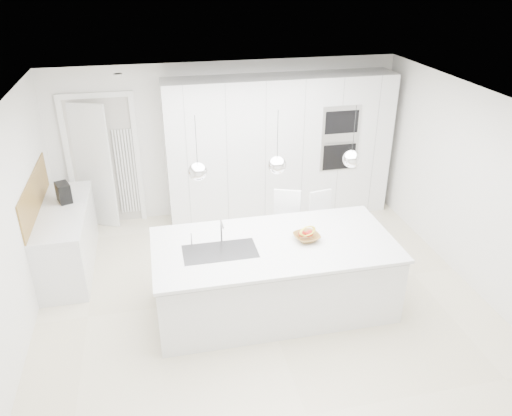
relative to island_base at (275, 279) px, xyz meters
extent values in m
plane|color=beige|center=(-0.10, 0.30, -0.43)|extent=(5.50, 5.50, 0.00)
plane|color=white|center=(-0.10, 2.80, 0.82)|extent=(5.50, 0.00, 5.50)
plane|color=white|center=(-2.85, 0.30, 0.82)|extent=(0.00, 5.00, 5.00)
plane|color=white|center=(-0.10, 0.30, 2.07)|extent=(5.50, 5.50, 0.00)
cube|color=silver|center=(0.70, 2.50, 0.72)|extent=(3.60, 0.60, 2.30)
cube|color=white|center=(-2.30, 2.72, 0.57)|extent=(0.76, 0.38, 2.00)
cube|color=silver|center=(-2.55, 1.50, 0.00)|extent=(0.60, 1.80, 0.86)
cube|color=white|center=(-2.55, 1.50, 0.45)|extent=(0.62, 1.82, 0.04)
cube|color=olive|center=(-2.84, 1.50, 0.72)|extent=(0.02, 1.80, 0.50)
cube|color=silver|center=(0.00, 0.00, 0.00)|extent=(2.80, 1.20, 0.86)
cube|color=white|center=(0.00, 0.05, 0.45)|extent=(2.84, 1.40, 0.04)
cylinder|color=white|center=(-0.60, 0.20, 0.62)|extent=(0.02, 0.02, 0.30)
sphere|color=white|center=(-0.85, 0.00, 1.47)|extent=(0.20, 0.20, 0.20)
sphere|color=white|center=(0.00, 0.00, 1.47)|extent=(0.20, 0.20, 0.20)
sphere|color=white|center=(0.85, 0.00, 1.47)|extent=(0.20, 0.20, 0.20)
imported|color=olive|center=(0.39, 0.04, 0.51)|extent=(0.35, 0.35, 0.07)
cube|color=black|center=(-2.53, 1.74, 0.60)|extent=(0.24, 0.29, 0.27)
sphere|color=red|center=(0.41, 0.06, 0.54)|extent=(0.08, 0.08, 0.08)
sphere|color=red|center=(0.43, 0.07, 0.54)|extent=(0.08, 0.08, 0.08)
sphere|color=red|center=(0.34, 0.08, 0.54)|extent=(0.08, 0.08, 0.08)
torus|color=gold|center=(0.39, 0.03, 0.59)|extent=(0.26, 0.18, 0.23)
camera|label=1|loc=(-1.28, -4.81, 3.46)|focal=35.00mm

